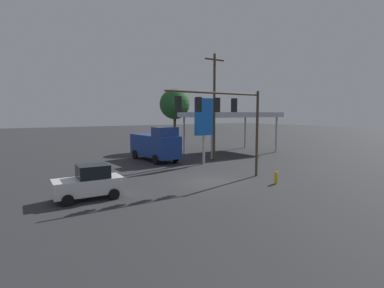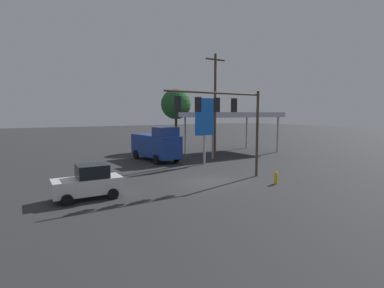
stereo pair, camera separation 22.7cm
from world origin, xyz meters
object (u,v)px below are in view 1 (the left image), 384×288
(traffic_signal_assembly, at_px, (224,112))
(utility_pole, at_px, (214,105))
(price_sign, at_px, (204,119))
(hatchback_crossing, at_px, (89,183))
(street_tree, at_px, (175,104))
(delivery_truck, at_px, (155,145))
(fire_hydrant, at_px, (276,178))

(traffic_signal_assembly, distance_m, utility_pole, 10.07)
(price_sign, distance_m, hatchback_crossing, 14.31)
(street_tree, bearing_deg, delivery_truck, 47.28)
(traffic_signal_assembly, xyz_separation_m, delivery_truck, (-0.26, -11.29, -3.34))
(traffic_signal_assembly, bearing_deg, delivery_truck, -91.31)
(hatchback_crossing, bearing_deg, utility_pole, -150.39)
(utility_pole, bearing_deg, price_sign, 31.32)
(traffic_signal_assembly, distance_m, price_sign, 7.58)
(utility_pole, bearing_deg, fire_hydrant, 74.15)
(price_sign, bearing_deg, hatchback_crossing, 25.51)
(hatchback_crossing, bearing_deg, traffic_signal_assembly, 177.94)
(traffic_signal_assembly, xyz_separation_m, fire_hydrant, (-2.53, 2.70, -4.60))
(price_sign, bearing_deg, street_tree, -107.43)
(price_sign, bearing_deg, traffic_signal_assembly, 64.74)
(traffic_signal_assembly, xyz_separation_m, price_sign, (-3.22, -6.83, -0.68))
(hatchback_crossing, distance_m, fire_hydrant, 12.37)
(utility_pole, relative_size, price_sign, 1.73)
(delivery_truck, bearing_deg, utility_pole, 58.21)
(delivery_truck, bearing_deg, street_tree, 134.45)
(traffic_signal_assembly, relative_size, hatchback_crossing, 2.12)
(traffic_signal_assembly, distance_m, fire_hydrant, 5.90)
(street_tree, xyz_separation_m, fire_hydrant, (4.34, 21.15, -5.69))
(utility_pole, xyz_separation_m, price_sign, (2.43, 1.48, -1.45))
(traffic_signal_assembly, relative_size, price_sign, 1.29)
(hatchback_crossing, height_order, fire_hydrant, hatchback_crossing)
(delivery_truck, bearing_deg, price_sign, 30.78)
(delivery_truck, distance_m, hatchback_crossing, 14.19)
(utility_pole, distance_m, hatchback_crossing, 17.42)
(price_sign, bearing_deg, fire_hydrant, 85.82)
(traffic_signal_assembly, bearing_deg, price_sign, -115.26)
(utility_pole, xyz_separation_m, fire_hydrant, (3.12, 11.00, -5.37))
(traffic_signal_assembly, relative_size, fire_hydrant, 9.36)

